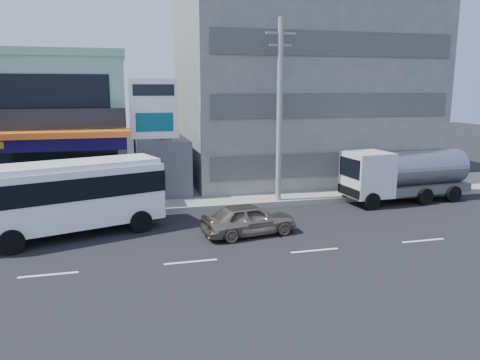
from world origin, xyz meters
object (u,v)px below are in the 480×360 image
at_px(satellite_dish, 162,137).
at_px(sedan, 249,219).
at_px(shop_building, 22,129).
at_px(minibus, 71,192).
at_px(concrete_building, 298,79).
at_px(billboard, 154,116).
at_px(utility_pole_near, 280,112).
at_px(tanker_truck, 402,174).

height_order(satellite_dish, sedan, satellite_dish).
relative_size(shop_building, minibus, 1.52).
distance_m(concrete_building, billboard, 12.17).
height_order(satellite_dish, minibus, satellite_dish).
height_order(satellite_dish, utility_pole_near, utility_pole_near).
bearing_deg(sedan, utility_pole_near, -41.65).
relative_size(sedan, tanker_truck, 0.55).
relative_size(billboard, tanker_truck, 0.90).
distance_m(shop_building, billboard, 8.92).
distance_m(billboard, utility_pole_near, 6.75).
bearing_deg(minibus, shop_building, 110.34).
relative_size(billboard, minibus, 0.84).
distance_m(utility_pole_near, tanker_truck, 7.99).
distance_m(utility_pole_near, minibus, 11.36).
xyz_separation_m(shop_building, utility_pole_near, (14.00, -6.55, 1.15)).
bearing_deg(utility_pole_near, sedan, -122.32).
height_order(billboard, sedan, billboard).
height_order(billboard, utility_pole_near, utility_pole_near).
xyz_separation_m(satellite_dish, minibus, (-4.52, -6.44, -1.63)).
bearing_deg(billboard, sedan, -61.85).
xyz_separation_m(sedan, tanker_truck, (10.09, 3.82, 0.87)).
distance_m(shop_building, sedan, 16.10).
height_order(shop_building, sedan, shop_building).
distance_m(satellite_dish, billboard, 2.31).
distance_m(minibus, sedan, 7.86).
xyz_separation_m(satellite_dish, billboard, (-0.50, -1.80, 1.35)).
relative_size(satellite_dish, utility_pole_near, 0.15).
bearing_deg(shop_building, billboard, -32.32).
bearing_deg(tanker_truck, shop_building, 160.50).
bearing_deg(minibus, utility_pole_near, 15.08).
distance_m(satellite_dish, utility_pole_near, 7.17).
height_order(shop_building, minibus, shop_building).
height_order(satellite_dish, tanker_truck, satellite_dish).
relative_size(satellite_dish, billboard, 0.22).
bearing_deg(concrete_building, utility_pole_near, -117.76).
bearing_deg(concrete_building, tanker_truck, -70.07).
xyz_separation_m(concrete_building, minibus, (-14.52, -10.44, -5.06)).
xyz_separation_m(shop_building, tanker_truck, (21.09, -7.47, -2.41)).
xyz_separation_m(satellite_dish, utility_pole_near, (6.00, -3.60, 1.57)).
relative_size(shop_building, concrete_building, 0.77).
height_order(concrete_building, tanker_truck, concrete_building).
bearing_deg(satellite_dish, sedan, -70.22).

